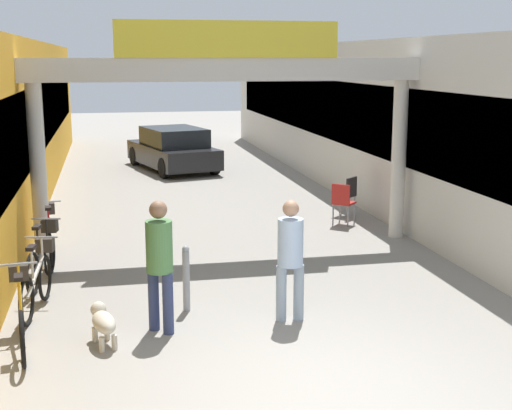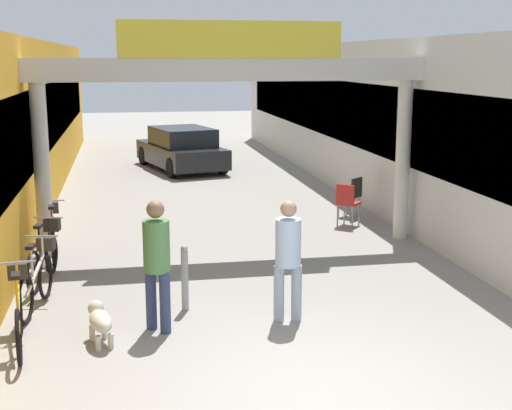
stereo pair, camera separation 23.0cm
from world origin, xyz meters
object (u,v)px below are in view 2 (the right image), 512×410
Objects in this scene: bicycle_silver_second at (38,278)px; bollard_post_metal at (185,277)px; pedestrian_with_dog at (157,257)px; pedestrian_companion at (288,253)px; dog_on_leash at (100,320)px; cafe_chair_red_nearer at (347,201)px; parked_car_black at (182,149)px; bicycle_black_third at (44,255)px; bicycle_red_farthest at (53,233)px; bicycle_orange_nearest at (19,311)px; cafe_chair_black_farther at (353,193)px.

bicycle_silver_second is 1.79× the size of bollard_post_metal.
pedestrian_companion is at bearing 1.88° from pedestrian_with_dog.
cafe_chair_red_nearer is (4.92, 5.46, 0.24)m from dog_on_leash.
parked_car_black is at bearing 84.04° from pedestrian_with_dog.
parked_car_black reaches higher than bicycle_black_third.
bicycle_orange_nearest is at bearing -90.70° from bicycle_red_farthest.
pedestrian_companion is 0.98× the size of bicycle_orange_nearest.
dog_on_leash is at bearing -98.83° from parked_car_black.
parked_car_black is at bearing 74.60° from bicycle_black_third.
pedestrian_with_dog reaches higher than bicycle_orange_nearest.
parked_car_black is at bearing 81.17° from dog_on_leash.
dog_on_leash is at bearing -7.22° from bicycle_orange_nearest.
bicycle_red_farthest is 1.90× the size of cafe_chair_black_farther.
pedestrian_companion is 2.56m from dog_on_leash.
bicycle_red_farthest is at bearing 131.80° from pedestrian_companion.
bicycle_orange_nearest and bicycle_black_third have the same top height.
bicycle_silver_second is at bearing 143.60° from pedestrian_with_dog.
bicycle_silver_second is at bearing 161.21° from pedestrian_companion.
bicycle_silver_second is (-0.89, 1.46, 0.14)m from dog_on_leash.
cafe_chair_black_farther is (0.38, 0.79, 0.00)m from cafe_chair_red_nearer.
dog_on_leash is 0.16× the size of parked_car_black.
pedestrian_with_dog is at bearing 20.14° from dog_on_leash.
bicycle_orange_nearest is at bearing -102.81° from parked_car_black.
bollard_post_metal reaches higher than dog_on_leash.
bicycle_black_third reaches higher than bollard_post_metal.
parked_car_black reaches higher than cafe_chair_red_nearer.
bicycle_silver_second is at bearing -103.81° from parked_car_black.
cafe_chair_red_nearer is (5.83, 1.37, 0.10)m from bicycle_red_farthest.
pedestrian_with_dog is at bearing 4.91° from bicycle_orange_nearest.
pedestrian_with_dog is 7.53m from cafe_chair_black_farther.
dog_on_leash is 4.20m from bicycle_red_farthest.
cafe_chair_red_nearer is 0.21× the size of parked_car_black.
bicycle_black_third is 0.39× the size of parked_car_black.
cafe_chair_black_farther is (6.26, 6.13, 0.10)m from bicycle_orange_nearest.
bicycle_silver_second is 1.00× the size of bicycle_black_third.
bollard_post_metal is (-1.32, 0.66, -0.46)m from pedestrian_companion.
dog_on_leash is 0.77× the size of cafe_chair_red_nearer.
pedestrian_companion is 5.08m from bicycle_red_farthest.
pedestrian_with_dog is at bearing -178.12° from pedestrian_companion.
parked_car_black is at bearing 91.32° from pedestrian_companion.
cafe_chair_black_farther is (4.15, 5.26, 0.06)m from bollard_post_metal.
bicycle_black_third and bicycle_red_farthest have the same top height.
bicycle_orange_nearest and bicycle_silver_second have the same top height.
bicycle_orange_nearest is 1.34m from bicycle_silver_second.
bicycle_orange_nearest is 1.89× the size of cafe_chair_black_farther.
dog_on_leash is 8.19m from cafe_chair_black_farther.
bicycle_red_farthest is at bearing 89.96° from bicycle_black_third.
pedestrian_with_dog is at bearing -128.85° from cafe_chair_red_nearer.
bollard_post_metal is at bearing -130.15° from cafe_chair_red_nearer.
bicycle_black_third is at bearing 88.93° from bicycle_orange_nearest.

